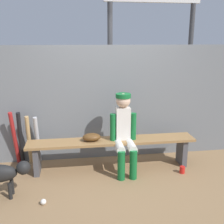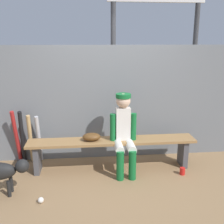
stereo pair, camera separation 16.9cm
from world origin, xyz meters
TOP-DOWN VIEW (x-y plane):
  - ground_plane at (0.00, 0.00)m, footprint 30.00×30.00m
  - chainlink_fence at (0.00, 0.47)m, footprint 4.93×0.03m
  - dugout_bench at (0.00, 0.00)m, footprint 2.62×0.36m
  - player_seated at (0.17, -0.11)m, footprint 0.41×0.55m
  - baseball_glove at (-0.32, 0.00)m, footprint 0.28×0.20m
  - bat_aluminum_silver at (-1.18, 0.37)m, footprint 0.08×0.21m
  - bat_wood_tan at (-1.31, 0.33)m, footprint 0.07×0.21m
  - bat_aluminum_black at (-1.44, 0.34)m, footprint 0.09×0.23m
  - bat_aluminum_red at (-1.53, 0.34)m, footprint 0.10×0.26m
  - baseball at (-0.99, -0.87)m, footprint 0.07×0.07m
  - cup_on_ground at (1.05, -0.32)m, footprint 0.08×0.08m
  - cup_on_bench at (0.07, 0.05)m, footprint 0.08×0.08m
  - scoreboard at (1.07, 1.49)m, footprint 2.18×0.27m
  - dog at (-1.53, -0.62)m, footprint 0.84×0.20m

SIDE VIEW (x-z plane):
  - ground_plane at x=0.00m, z-range 0.00..0.00m
  - baseball at x=-0.99m, z-range 0.00..0.07m
  - cup_on_ground at x=1.05m, z-range 0.00..0.11m
  - dog at x=-1.53m, z-range 0.09..0.58m
  - dugout_bench at x=0.00m, z-range 0.14..0.62m
  - bat_aluminum_silver at x=-1.18m, z-range 0.00..0.82m
  - bat_wood_tan at x=-1.31m, z-range 0.00..0.85m
  - bat_aluminum_black at x=-1.44m, z-range 0.00..0.92m
  - bat_aluminum_red at x=-1.53m, z-range 0.00..0.92m
  - cup_on_bench at x=0.07m, z-range 0.49..0.60m
  - baseball_glove at x=-0.32m, z-range 0.49..0.61m
  - player_seated at x=0.17m, z-range 0.06..1.27m
  - chainlink_fence at x=0.00m, z-range 0.00..1.92m
  - scoreboard at x=1.07m, z-range 0.77..4.58m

